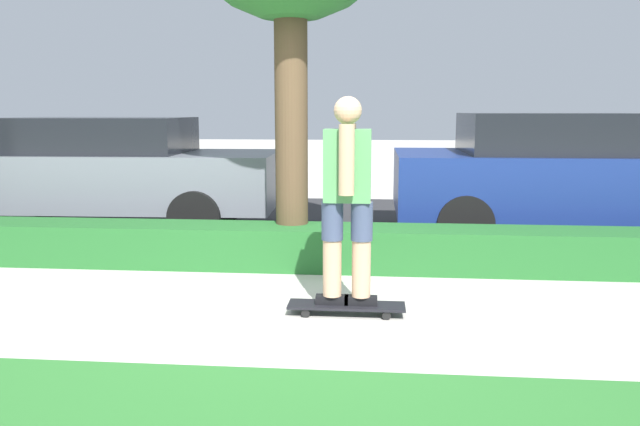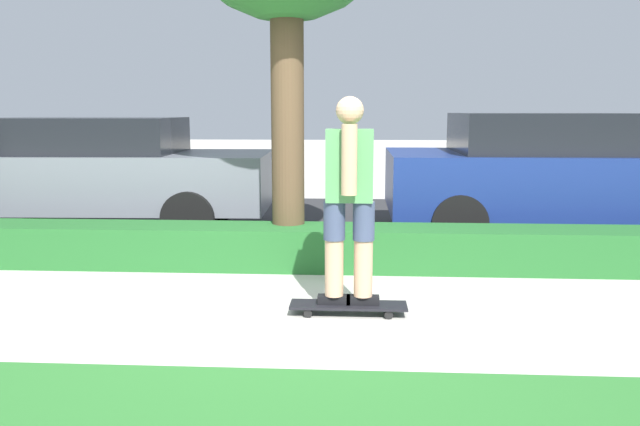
# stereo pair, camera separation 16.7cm
# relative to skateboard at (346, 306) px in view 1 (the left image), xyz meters

# --- Properties ---
(ground_plane) EXTENTS (60.00, 60.00, 0.00)m
(ground_plane) POSITION_rel_skateboard_xyz_m (-0.43, -0.11, -0.07)
(ground_plane) COLOR #BCB7AD
(street_asphalt) EXTENTS (16.58, 5.00, 0.01)m
(street_asphalt) POSITION_rel_skateboard_xyz_m (-0.43, 4.09, -0.07)
(street_asphalt) COLOR #2D2D30
(street_asphalt) RESTS_ON ground_plane
(hedge_row) EXTENTS (16.58, 0.60, 0.43)m
(hedge_row) POSITION_rel_skateboard_xyz_m (-0.43, 1.49, 0.15)
(hedge_row) COLOR #236028
(hedge_row) RESTS_ON ground_plane
(skateboard) EXTENTS (0.93, 0.24, 0.09)m
(skateboard) POSITION_rel_skateboard_xyz_m (0.00, 0.00, 0.00)
(skateboard) COLOR black
(skateboard) RESTS_ON ground_plane
(skater_person) EXTENTS (0.49, 0.42, 1.63)m
(skater_person) POSITION_rel_skateboard_xyz_m (0.00, 0.00, 0.89)
(skater_person) COLOR black
(skater_person) RESTS_ON skateboard
(parked_car_front) EXTENTS (4.57, 1.93, 1.52)m
(parked_car_front) POSITION_rel_skateboard_xyz_m (-3.40, 3.35, 0.73)
(parked_car_front) COLOR slate
(parked_car_front) RESTS_ON ground_plane
(parked_car_middle) EXTENTS (4.08, 2.07, 1.58)m
(parked_car_middle) POSITION_rel_skateboard_xyz_m (2.49, 3.34, 0.75)
(parked_car_middle) COLOR navy
(parked_car_middle) RESTS_ON ground_plane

